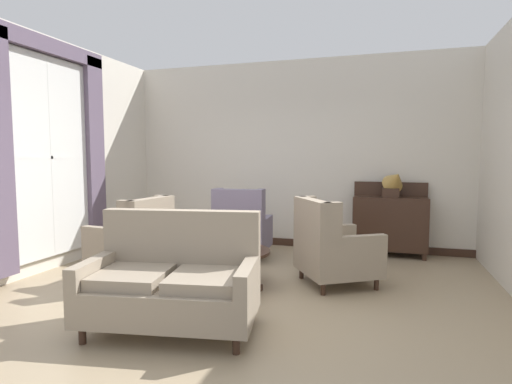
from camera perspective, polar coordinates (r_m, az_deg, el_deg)
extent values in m
plane|color=#9E896B|center=(4.35, -3.08, -15.32)|extent=(8.08, 8.08, 0.00)
cube|color=silver|center=(6.86, 5.26, 5.27)|extent=(5.84, 0.08, 3.09)
cube|color=silver|center=(6.33, -25.15, 4.86)|extent=(0.08, 4.04, 3.09)
cube|color=#382319|center=(6.96, 5.07, -7.07)|extent=(5.68, 0.03, 0.12)
cube|color=silver|center=(6.04, -26.93, 4.34)|extent=(0.03, 1.26, 2.54)
cube|color=white|center=(6.03, -26.81, 4.35)|extent=(0.02, 1.34, 2.62)
cube|color=white|center=(6.03, -26.79, 4.35)|extent=(0.02, 0.04, 2.54)
cube|color=white|center=(6.03, -26.79, 4.35)|extent=(0.02, 1.26, 0.04)
cube|color=#605166|center=(6.61, -21.67, 4.97)|extent=(0.10, 0.32, 2.84)
cube|color=#605166|center=(6.16, -27.05, 17.78)|extent=(0.10, 1.94, 0.20)
cylinder|color=#382319|center=(4.73, -3.24, -8.32)|extent=(0.86, 0.86, 0.04)
cylinder|color=#382319|center=(4.78, -3.23, -10.64)|extent=(0.10, 0.10, 0.36)
cube|color=#382319|center=(4.75, -0.79, -13.11)|extent=(0.29, 0.09, 0.07)
cube|color=#382319|center=(5.04, -3.67, -12.01)|extent=(0.19, 0.27, 0.07)
cube|color=#382319|center=(4.72, -5.44, -13.23)|extent=(0.21, 0.27, 0.07)
cylinder|color=brown|center=(4.68, -3.13, -8.10)|extent=(0.08, 0.08, 0.02)
ellipsoid|color=brown|center=(4.66, -3.13, -6.80)|extent=(0.15, 0.15, 0.19)
cylinder|color=brown|center=(4.63, -3.14, -4.99)|extent=(0.06, 0.06, 0.11)
torus|color=brown|center=(4.62, -3.14, -4.35)|extent=(0.11, 0.11, 0.02)
cube|color=gray|center=(3.68, -11.93, -14.54)|extent=(1.57, 1.02, 0.29)
cube|color=gray|center=(3.85, -10.42, -6.82)|extent=(1.46, 0.38, 0.58)
cube|color=gray|center=(3.70, -16.99, -11.33)|extent=(0.67, 0.68, 0.10)
cube|color=gray|center=(3.49, -7.12, -12.16)|extent=(0.67, 0.68, 0.10)
cube|color=gray|center=(3.83, -21.96, -10.16)|extent=(0.22, 0.70, 0.19)
cube|color=gray|center=(3.39, -1.25, -11.77)|extent=(0.22, 0.70, 0.19)
cylinder|color=#382319|center=(3.74, -23.19, -18.00)|extent=(0.06, 0.06, 0.14)
cylinder|color=#382319|center=(3.32, -2.81, -20.65)|extent=(0.06, 0.06, 0.14)
cylinder|color=#382319|center=(4.26, -18.71, -15.03)|extent=(0.06, 0.06, 0.14)
cylinder|color=#382319|center=(3.89, -1.05, -16.71)|extent=(0.06, 0.06, 0.14)
cube|color=slate|center=(6.11, -1.74, -6.71)|extent=(0.78, 0.86, 0.26)
cube|color=slate|center=(5.71, -2.62, -2.87)|extent=(0.74, 0.19, 0.65)
cube|color=slate|center=(5.71, 0.66, -2.08)|extent=(0.11, 0.21, 0.49)
cube|color=slate|center=(5.88, -5.34, -1.90)|extent=(0.11, 0.21, 0.49)
cube|color=slate|center=(6.04, 1.27, -4.59)|extent=(0.15, 0.72, 0.20)
cube|color=slate|center=(6.20, -4.44, -4.36)|extent=(0.15, 0.72, 0.20)
cylinder|color=#382319|center=(6.40, 1.51, -8.02)|extent=(0.06, 0.06, 0.14)
cylinder|color=#382319|center=(6.53, -3.43, -7.76)|extent=(0.06, 0.06, 0.14)
cylinder|color=#382319|center=(5.78, 0.18, -9.44)|extent=(0.06, 0.06, 0.14)
cylinder|color=#382319|center=(5.93, -5.25, -9.09)|extent=(0.06, 0.06, 0.14)
cube|color=gray|center=(4.97, 11.38, -9.38)|extent=(1.12, 1.11, 0.29)
cube|color=gray|center=(4.74, 7.79, -4.58)|extent=(0.55, 0.75, 0.59)
cube|color=gray|center=(4.45, 10.63, -4.31)|extent=(0.22, 0.19, 0.45)
cube|color=gray|center=(5.08, 7.20, -3.12)|extent=(0.22, 0.19, 0.45)
cube|color=gray|center=(4.63, 13.93, -7.28)|extent=(0.66, 0.47, 0.21)
cube|color=gray|center=(5.24, 10.20, -5.80)|extent=(0.66, 0.47, 0.21)
cylinder|color=#382319|center=(4.91, 16.55, -12.25)|extent=(0.06, 0.06, 0.14)
cylinder|color=#382319|center=(5.44, 12.96, -10.47)|extent=(0.06, 0.06, 0.14)
cylinder|color=#382319|center=(4.62, 9.40, -13.24)|extent=(0.06, 0.06, 0.14)
cylinder|color=#382319|center=(5.18, 6.41, -11.19)|extent=(0.06, 0.06, 0.14)
cube|color=gray|center=(5.33, -17.23, -8.37)|extent=(0.89, 0.84, 0.32)
cube|color=gray|center=(5.03, -14.45, -3.99)|extent=(0.22, 0.76, 0.56)
cube|color=gray|center=(5.33, -13.06, -2.73)|extent=(0.21, 0.12, 0.42)
cube|color=gray|center=(4.83, -17.71, -3.63)|extent=(0.21, 0.12, 0.42)
cube|color=gray|center=(5.55, -15.48, -4.93)|extent=(0.72, 0.18, 0.23)
cube|color=gray|center=(5.07, -20.17, -5.99)|extent=(0.72, 0.18, 0.23)
cylinder|color=#382319|center=(5.81, -17.70, -9.61)|extent=(0.06, 0.06, 0.14)
cylinder|color=#382319|center=(5.39, -21.94, -10.86)|extent=(0.06, 0.06, 0.14)
cylinder|color=#382319|center=(5.41, -12.41, -10.56)|extent=(0.06, 0.06, 0.14)
cylinder|color=#382319|center=(4.96, -16.54, -12.08)|extent=(0.06, 0.06, 0.14)
cube|color=#382319|center=(6.49, 18.25, -4.21)|extent=(1.08, 0.37, 0.80)
cube|color=#382319|center=(6.59, 18.34, 0.39)|extent=(1.08, 0.04, 0.22)
cube|color=#382319|center=(6.45, 13.76, -8.23)|extent=(0.06, 0.06, 0.10)
cube|color=#382319|center=(6.48, 22.55, -8.43)|extent=(0.06, 0.06, 0.10)
cube|color=#382319|center=(6.71, 13.90, -7.73)|extent=(0.06, 0.06, 0.10)
cube|color=#382319|center=(6.73, 22.34, -7.92)|extent=(0.06, 0.06, 0.10)
cube|color=#382319|center=(6.41, 18.37, -0.08)|extent=(0.24, 0.24, 0.14)
cone|color=#B28942|center=(6.32, 18.97, 1.74)|extent=(0.43, 0.49, 0.41)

